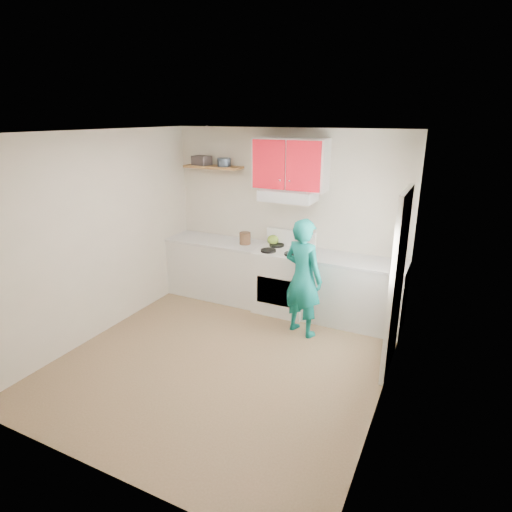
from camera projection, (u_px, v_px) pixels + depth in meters
The scene contains 21 objects.
floor at pixel (225, 359), 5.05m from camera, with size 3.80×3.80×0.00m, color brown.
ceiling at pixel (218, 132), 4.22m from camera, with size 3.60×3.80×0.04m, color white.
back_wall at pixel (287, 219), 6.26m from camera, with size 3.60×0.04×2.60m, color beige.
front_wall at pixel (87, 331), 3.01m from camera, with size 3.60×0.04×2.60m, color beige.
left_wall at pixel (100, 236), 5.38m from camera, with size 0.04×3.80×2.60m, color beige.
right_wall at pixel (391, 282), 3.89m from camera, with size 0.04×3.80×2.60m, color beige.
door at pixel (397, 284), 4.58m from camera, with size 0.05×0.85×2.05m, color white.
door_glass at pixel (398, 246), 4.46m from camera, with size 0.01×0.55×0.95m, color white.
counter_left at pixel (217, 269), 6.70m from camera, with size 1.52×0.60×0.90m, color silver.
counter_right at pixel (354, 293), 5.80m from camera, with size 1.32×0.60×0.90m, color silver.
stove at pixel (283, 280), 6.20m from camera, with size 0.76×0.65×0.92m, color white.
range_hood at pixel (288, 196), 5.90m from camera, with size 0.76×0.44×0.15m, color silver.
upper_cabinets at pixel (290, 164), 5.81m from camera, with size 1.02×0.33×0.70m, color red.
shelf at pixel (213, 167), 6.38m from camera, with size 0.90×0.30×0.04m, color brown.
books at pixel (202, 160), 6.43m from camera, with size 0.27×0.19×0.14m, color #453D3F.
tin at pixel (224, 162), 6.26m from camera, with size 0.20×0.20×0.12m, color #333D4C.
kettle at pixel (273, 240), 6.31m from camera, with size 0.17×0.17×0.15m, color olive.
crock at pixel (245, 239), 6.33m from camera, with size 0.17×0.17×0.20m, color #513623.
cutting_board at pixel (326, 256), 5.85m from camera, with size 0.28×0.21×0.02m, color olive.
silicone_mat at pixel (375, 264), 5.55m from camera, with size 0.33×0.27×0.01m, color #B5121C.
person at pixel (303, 278), 5.42m from camera, with size 0.57×0.37×1.56m, color #0C6C66.
Camera 1 is at (2.26, -3.79, 2.76)m, focal length 29.67 mm.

